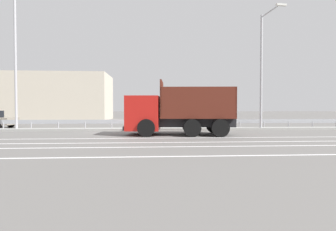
{
  "coord_description": "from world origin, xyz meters",
  "views": [
    {
      "loc": [
        2.11,
        -18.32,
        1.63
      ],
      "look_at": [
        3.27,
        -0.19,
        1.17
      ],
      "focal_mm": 28.0,
      "sensor_mm": 36.0,
      "label": 1
    }
  ],
  "objects_px": {
    "median_road_sign": "(141,115)",
    "street_lamp_2": "(263,65)",
    "dump_truck": "(167,115)",
    "street_lamp_1": "(14,55)"
  },
  "relations": [
    {
      "from": "median_road_sign",
      "to": "street_lamp_2",
      "type": "distance_m",
      "value": 10.02
    },
    {
      "from": "dump_truck",
      "to": "median_road_sign",
      "type": "relative_size",
      "value": 3.0
    },
    {
      "from": "dump_truck",
      "to": "street_lamp_1",
      "type": "bearing_deg",
      "value": 77.71
    },
    {
      "from": "dump_truck",
      "to": "median_road_sign",
      "type": "bearing_deg",
      "value": 31.89
    },
    {
      "from": "street_lamp_2",
      "to": "dump_truck",
      "type": "bearing_deg",
      "value": -157.61
    },
    {
      "from": "median_road_sign",
      "to": "street_lamp_1",
      "type": "bearing_deg",
      "value": -179.78
    },
    {
      "from": "dump_truck",
      "to": "street_lamp_1",
      "type": "xyz_separation_m",
      "value": [
        -10.94,
        3.42,
        4.29
      ]
    },
    {
      "from": "median_road_sign",
      "to": "street_lamp_2",
      "type": "xyz_separation_m",
      "value": [
        9.28,
        -0.35,
        3.77
      ]
    },
    {
      "from": "dump_truck",
      "to": "street_lamp_2",
      "type": "distance_m",
      "value": 8.95
    },
    {
      "from": "street_lamp_2",
      "to": "median_road_sign",
      "type": "bearing_deg",
      "value": 177.83
    }
  ]
}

